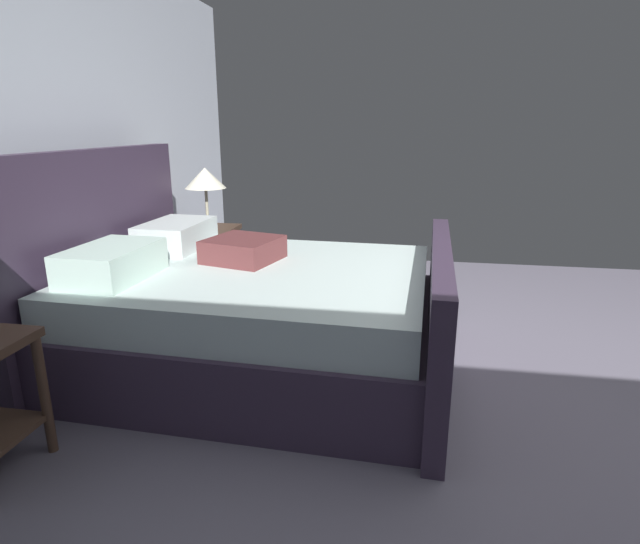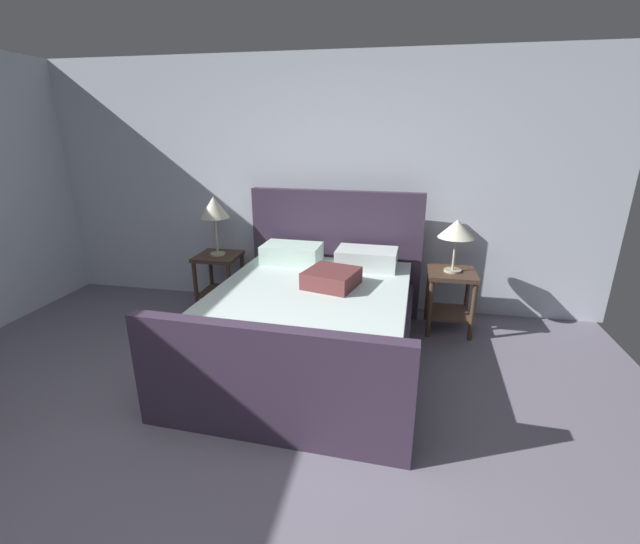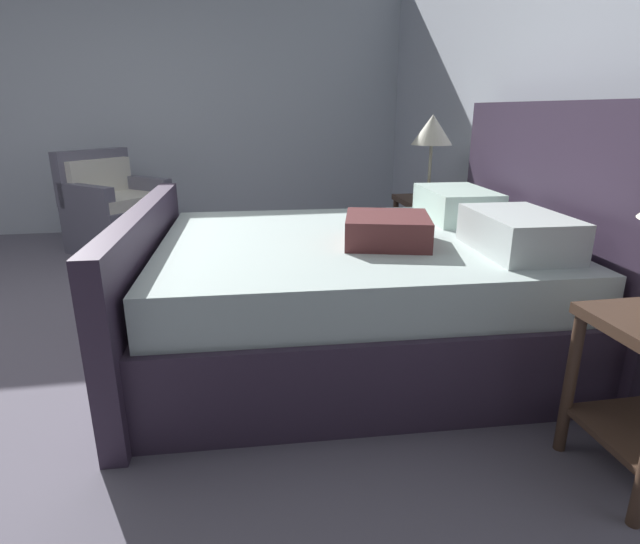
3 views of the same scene
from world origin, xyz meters
The scene contains 6 objects.
wall_back centered at (0.00, 3.18, 1.29)m, with size 5.98×0.12×2.58m, color silver.
wall_side_left centered at (-2.99, 0.00, 1.29)m, with size 0.12×6.36×2.58m, color silver.
bed centered at (0.22, 1.94, 0.36)m, with size 1.85×2.25×1.29m.
nightstand_left centered at (-0.98, 2.77, 0.40)m, with size 0.44×0.44×0.60m.
table_lamp_left centered at (-0.98, 2.77, 1.09)m, with size 0.30×0.30×0.62m.
armchair centered at (-2.13, 0.22, 0.35)m, with size 1.02×1.02×0.90m.
Camera 3 is at (2.68, 1.29, 1.25)m, focal length 28.24 mm.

